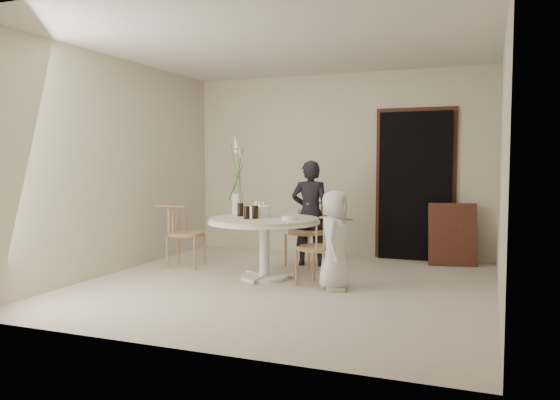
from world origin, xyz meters
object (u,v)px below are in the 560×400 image
(chair_left, at_px, (178,227))
(birthday_cake, at_px, (259,212))
(table, at_px, (264,227))
(chair_right, at_px, (327,241))
(chair_far, at_px, (312,224))
(girl, at_px, (310,213))
(flower_vase, at_px, (238,187))
(boy, at_px, (335,240))

(chair_left, height_order, birthday_cake, birthday_cake)
(table, height_order, chair_right, chair_right)
(chair_far, height_order, chair_right, chair_far)
(girl, height_order, flower_vase, flower_vase)
(chair_left, relative_size, girl, 0.58)
(girl, distance_m, birthday_cake, 1.02)
(chair_right, bearing_deg, flower_vase, -92.44)
(chair_right, bearing_deg, boy, 65.09)
(chair_far, height_order, boy, boy)
(chair_far, xyz_separation_m, girl, (-0.02, -0.00, 0.15))
(table, height_order, girl, girl)
(boy, xyz_separation_m, flower_vase, (-1.41, 0.51, 0.54))
(chair_far, relative_size, girl, 0.60)
(chair_far, distance_m, girl, 0.16)
(chair_far, height_order, girl, girl)
(girl, bearing_deg, birthday_cake, 60.40)
(chair_far, relative_size, chair_left, 1.04)
(flower_vase, bearing_deg, boy, -19.86)
(boy, bearing_deg, chair_left, 72.16)
(chair_right, distance_m, boy, 0.14)
(table, height_order, birthday_cake, birthday_cake)
(chair_far, distance_m, flower_vase, 1.18)
(flower_vase, bearing_deg, table, -29.93)
(table, distance_m, chair_far, 1.05)
(birthday_cake, height_order, flower_vase, flower_vase)
(table, distance_m, girl, 1.05)
(table, relative_size, chair_right, 1.68)
(table, distance_m, birthday_cake, 0.22)
(table, bearing_deg, boy, -14.11)
(chair_right, xyz_separation_m, flower_vase, (-1.30, 0.42, 0.57))
(chair_right, relative_size, birthday_cake, 2.79)
(table, height_order, chair_far, chair_far)
(flower_vase, bearing_deg, chair_left, 179.19)
(chair_right, relative_size, flower_vase, 0.79)
(girl, bearing_deg, boy, 108.92)
(chair_far, xyz_separation_m, boy, (0.66, -1.25, -0.01))
(chair_far, relative_size, chair_right, 1.08)
(table, height_order, chair_left, chair_left)
(chair_left, bearing_deg, birthday_cake, -109.13)
(table, xyz_separation_m, boy, (0.93, -0.23, -0.07))
(birthday_cake, bearing_deg, girl, 70.17)
(boy, relative_size, flower_vase, 1.09)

